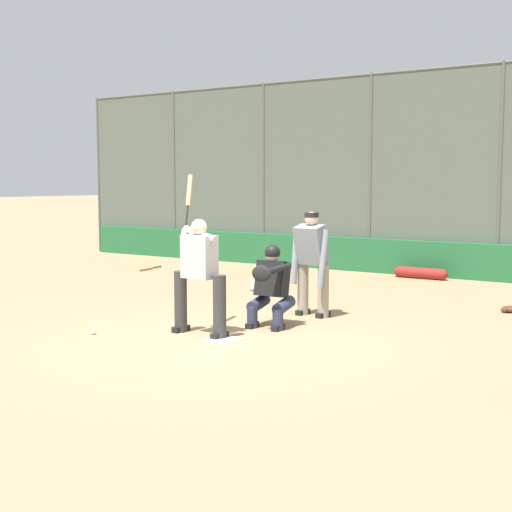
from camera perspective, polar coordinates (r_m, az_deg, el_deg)
name	(u,v)px	position (r m, az deg, el deg)	size (l,w,h in m)	color
ground_plane	(224,340)	(9.72, -2.58, -6.73)	(160.00, 160.00, 0.00)	#9E7F5B
home_plate_marker	(224,340)	(9.72, -2.58, -6.70)	(0.43, 0.43, 0.01)	white
backstop_fence	(432,169)	(16.57, 13.90, 6.77)	(21.11, 0.08, 4.66)	#515651
padding_wall	(428,259)	(16.56, 13.61, -0.22)	(20.61, 0.18, 0.80)	#236638
bleachers_beyond	(421,249)	(19.01, 13.06, 0.52)	(14.72, 1.95, 1.16)	slate
batter_at_plate	(199,272)	(9.92, -4.57, -1.28)	(1.03, 0.69, 2.24)	#333333
catcher_behind_plate	(270,285)	(10.46, 1.14, -2.31)	(0.66, 0.77, 1.21)	#2D334C
umpire_home	(312,261)	(11.29, 4.48, -0.37)	(0.68, 0.44, 1.66)	gray
spare_bat_near_backstop	(147,269)	(17.48, -8.70, -1.02)	(0.13, 0.86, 0.07)	black
fielding_glove_on_dirt	(510,309)	(12.40, 19.69, -4.04)	(0.31, 0.24, 0.11)	#56331E
baseball_loose	(93,332)	(10.31, -12.90, -5.93)	(0.07, 0.07, 0.07)	white
equipment_bag_dugout_side	(421,273)	(16.18, 13.03, -1.34)	(1.23, 0.25, 0.25)	maroon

